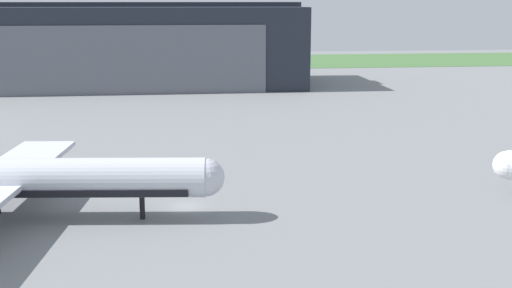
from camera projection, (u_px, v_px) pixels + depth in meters
The scene contains 4 objects.
ground_plane at pixel (186, 207), 72.78m from camera, with size 440.00×440.00×0.00m, color slate.
grass_field_strip at pixel (180, 62), 242.10m from camera, with size 440.00×56.00×0.08m, color #456E3A.
maintenance_hangar at pixel (124, 46), 173.65m from camera, with size 94.35×36.07×22.13m.
airliner_near_left at pixel (4, 180), 67.66m from camera, with size 45.54×38.99×13.71m.
Camera 1 is at (-0.35, -69.97, 22.63)m, focal length 45.64 mm.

